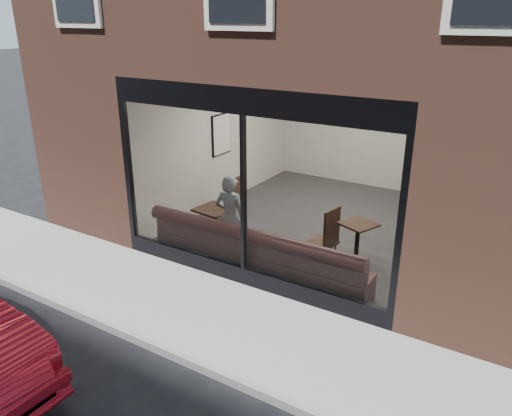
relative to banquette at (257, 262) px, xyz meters
The scene contains 21 objects.
ground 2.46m from the banquette, 90.00° to the right, with size 120.00×120.00×0.00m, color black.
sidewalk_near 1.47m from the banquette, 90.00° to the right, with size 40.00×2.00×0.01m, color gray.
kerb_near 2.51m from the banquette, 90.00° to the right, with size 40.00×0.10×0.12m, color gray.
host_building_pier_left 6.84m from the banquette, 124.05° to the left, with size 2.50×12.00×3.20m, color brown.
host_building_backfill 8.66m from the banquette, 90.00° to the left, with size 5.00×6.00×3.20m, color brown.
cafe_floor 2.56m from the banquette, 90.00° to the left, with size 6.00×6.00×0.00m, color #2D2D30.
cafe_ceiling 3.91m from the banquette, 90.00° to the left, with size 6.00×6.00×0.00m, color white.
cafe_wall_back 5.71m from the banquette, 90.00° to the left, with size 5.00×5.00×0.00m, color silver.
cafe_wall_left 3.82m from the banquette, 134.32° to the left, with size 6.00×6.00×0.00m, color silver.
cafe_wall_right 3.82m from the banquette, 45.68° to the left, with size 6.00×6.00×0.00m, color silver.
storefront_kick 0.41m from the banquette, 90.00° to the right, with size 5.00×0.10×0.30m, color black.
storefront_header 2.80m from the banquette, 90.00° to the right, with size 5.00×0.10×0.40m, color black.
storefront_mullion 1.38m from the banquette, 90.00° to the right, with size 0.06×0.10×2.50m, color black.
storefront_glass 1.39m from the banquette, 90.00° to the right, with size 4.80×4.80×0.00m, color white.
banquette is the anchor object (origin of this frame).
person 0.94m from the banquette, 160.87° to the left, with size 0.58×0.38×1.59m, color #9FBDCE.
cafe_table_left 1.49m from the banquette, 156.83° to the left, with size 0.63×0.63×0.04m, color black.
cafe_table_right 1.90m from the banquette, 45.51° to the left, with size 0.55×0.55×0.04m, color black.
cafe_chair_left 2.62m from the banquette, 135.26° to the left, with size 0.39×0.39×0.04m, color black.
cafe_chair_right 1.41m from the banquette, 63.36° to the left, with size 0.47×0.47×0.05m, color black.
wall_poster 3.77m from the banquette, 134.62° to the left, with size 0.02×0.65×0.86m, color white.
Camera 1 is at (3.98, -4.01, 4.15)m, focal length 35.00 mm.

